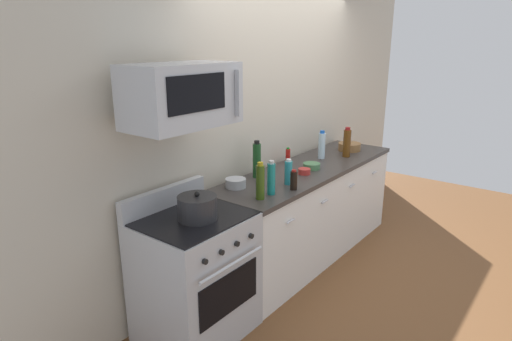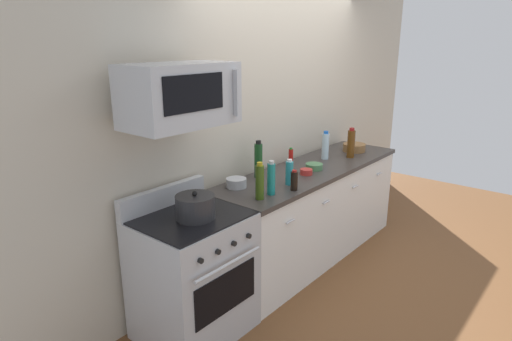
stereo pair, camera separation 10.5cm
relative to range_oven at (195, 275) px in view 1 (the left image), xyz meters
name	(u,v)px [view 1 (the left image)]	position (x,y,z in m)	size (l,w,h in m)	color
ground_plane	(307,253)	(1.56, 0.00, -0.47)	(6.55, 6.55, 0.00)	brown
back_wall	(276,118)	(1.56, 0.41, 0.88)	(5.46, 0.10, 2.70)	beige
counter_unit	(308,211)	(1.56, 0.00, -0.01)	(2.37, 0.66, 0.92)	white
range_oven	(195,275)	(0.00, 0.00, 0.00)	(0.76, 0.69, 1.07)	#B7BABF
microwave	(182,95)	(0.00, 0.04, 1.28)	(0.74, 0.44, 0.40)	#B7BABF
bottle_dish_soap	(288,172)	(1.00, -0.13, 0.55)	(0.06, 0.06, 0.22)	teal
bottle_hot_sauce_red	(288,156)	(1.52, 0.23, 0.53)	(0.04, 0.04, 0.16)	#B21914
bottle_water_clear	(322,145)	(1.90, 0.07, 0.59)	(0.07, 0.07, 0.29)	silver
bottle_soy_sauce_dark	(294,180)	(0.91, -0.24, 0.53)	(0.06, 0.06, 0.17)	black
bottle_olive_oil	(260,182)	(0.57, -0.15, 0.59)	(0.07, 0.07, 0.29)	#385114
bottle_wine_amber	(347,143)	(2.11, -0.11, 0.60)	(0.08, 0.08, 0.31)	#59330F
bottle_wine_green	(257,160)	(0.99, 0.20, 0.61)	(0.07, 0.07, 0.33)	#19471E
bottle_sparkling_teal	(271,178)	(0.71, -0.16, 0.58)	(0.06, 0.06, 0.27)	#197F7A
bowl_red_small	(304,171)	(1.33, -0.08, 0.48)	(0.11, 0.11, 0.05)	#B72D28
bowl_green_glaze	(312,166)	(1.51, -0.05, 0.48)	(0.16, 0.16, 0.05)	#477A4C
bowl_wooden_salad	(349,146)	(2.37, -0.01, 0.49)	(0.24, 0.24, 0.08)	brown
bowl_steel_prep	(236,183)	(0.66, 0.17, 0.49)	(0.17, 0.17, 0.08)	#B2B5BA
stockpot	(197,208)	(0.00, -0.05, 0.53)	(0.27, 0.27, 0.20)	#262628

